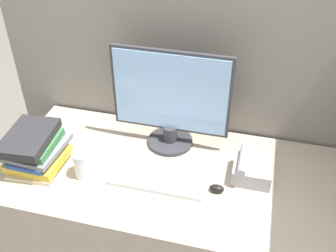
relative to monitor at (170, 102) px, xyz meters
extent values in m
cube|color=gray|center=(0.07, 0.20, -0.13)|extent=(1.96, 0.04, 1.66)
cube|color=tan|center=(0.07, -0.21, -0.60)|extent=(1.56, 0.73, 0.73)
cylinder|color=#333338|center=(0.00, 0.00, -0.23)|extent=(0.22, 0.22, 0.02)
cylinder|color=#333338|center=(0.00, 0.00, -0.18)|extent=(0.07, 0.07, 0.08)
cube|color=#333338|center=(0.00, 0.00, 0.05)|extent=(0.55, 0.02, 0.41)
cube|color=#8CB7E5|center=(0.00, -0.01, 0.05)|extent=(0.53, 0.01, 0.38)
cube|color=silver|center=(0.01, -0.29, -0.23)|extent=(0.42, 0.13, 0.02)
ellipsoid|color=black|center=(0.27, -0.28, -0.22)|extent=(0.06, 0.04, 0.03)
cylinder|color=white|center=(-0.31, -0.32, -0.18)|extent=(0.09, 0.09, 0.12)
cylinder|color=white|center=(-0.31, -0.32, -0.11)|extent=(0.09, 0.09, 0.01)
cube|color=#C6B78C|center=(-0.55, -0.30, -0.23)|extent=(0.23, 0.29, 0.02)
cube|color=gold|center=(-0.54, -0.31, -0.20)|extent=(0.23, 0.23, 0.04)
cube|color=#264C8C|center=(-0.54, -0.31, -0.17)|extent=(0.18, 0.24, 0.02)
cube|color=slate|center=(-0.55, -0.29, -0.14)|extent=(0.25, 0.27, 0.02)
cube|color=#38723F|center=(-0.56, -0.30, -0.12)|extent=(0.22, 0.24, 0.03)
cube|color=#262628|center=(-0.56, -0.31, -0.08)|extent=(0.21, 0.29, 0.04)
cube|color=#99999E|center=(0.41, -0.15, -0.20)|extent=(0.17, 0.16, 0.08)
cube|color=white|center=(0.43, -0.17, -0.16)|extent=(0.08, 0.07, 0.00)
cylinder|color=#99999E|center=(0.36, -0.15, -0.14)|extent=(0.04, 0.18, 0.04)
camera|label=1|loc=(0.37, -1.48, 0.98)|focal=42.00mm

